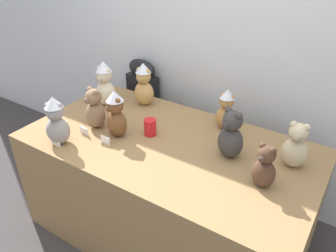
{
  "coord_description": "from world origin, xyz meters",
  "views": [
    {
      "loc": [
        0.96,
        -1.24,
        1.94
      ],
      "look_at": [
        0.0,
        0.25,
        0.89
      ],
      "focal_mm": 36.02,
      "sensor_mm": 36.0,
      "label": 1
    }
  ],
  "objects": [
    {
      "name": "wall_back",
      "position": [
        0.0,
        0.99,
        1.3
      ],
      "size": [
        7.0,
        0.08,
        2.6
      ],
      "primitive_type": "cube",
      "color": "silver",
      "rests_on": "ground_plane"
    },
    {
      "name": "display_table",
      "position": [
        0.0,
        0.25,
        0.39
      ],
      "size": [
        1.85,
        0.99,
        0.77
      ],
      "primitive_type": "cube",
      "color": "olive",
      "rests_on": "ground_plane"
    },
    {
      "name": "instrument_case",
      "position": [
        -0.66,
        0.87,
        0.51
      ],
      "size": [
        0.29,
        0.16,
        1.01
      ],
      "rotation": [
        0.0,
        0.0,
        -0.13
      ],
      "color": "black",
      "rests_on": "ground_plane"
    },
    {
      "name": "teddy_bear_cream",
      "position": [
        -0.68,
        0.44,
        0.94
      ],
      "size": [
        0.16,
        0.14,
        0.34
      ],
      "rotation": [
        0.0,
        0.0,
        0.01
      ],
      "color": "beige",
      "rests_on": "display_table"
    },
    {
      "name": "teddy_bear_charcoal",
      "position": [
        0.38,
        0.33,
        0.92
      ],
      "size": [
        0.19,
        0.18,
        0.31
      ],
      "rotation": [
        0.0,
        0.0,
        -0.35
      ],
      "color": "#383533",
      "rests_on": "display_table"
    },
    {
      "name": "teddy_bear_sand",
      "position": [
        0.72,
        0.43,
        0.9
      ],
      "size": [
        0.15,
        0.13,
        0.28
      ],
      "rotation": [
        0.0,
        0.0,
        0.07
      ],
      "color": "#CCB78E",
      "rests_on": "display_table"
    },
    {
      "name": "teddy_bear_ash",
      "position": [
        -0.57,
        -0.12,
        0.93
      ],
      "size": [
        0.19,
        0.18,
        0.32
      ],
      "rotation": [
        0.0,
        0.0,
        0.53
      ],
      "color": "gray",
      "rests_on": "display_table"
    },
    {
      "name": "teddy_bear_cocoa",
      "position": [
        0.63,
        0.18,
        0.89
      ],
      "size": [
        0.15,
        0.13,
        0.25
      ],
      "rotation": [
        0.0,
        0.0,
        -0.23
      ],
      "color": "#4C3323",
      "rests_on": "display_table"
    },
    {
      "name": "teddy_bear_mocha",
      "position": [
        -0.51,
        0.15,
        0.91
      ],
      "size": [
        0.17,
        0.15,
        0.28
      ],
      "rotation": [
        0.0,
        0.0,
        -0.23
      ],
      "color": "#7F6047",
      "rests_on": "display_table"
    },
    {
      "name": "teddy_bear_honey",
      "position": [
        -0.44,
        0.6,
        0.93
      ],
      "size": [
        0.16,
        0.14,
        0.33
      ],
      "rotation": [
        0.0,
        0.0,
        0.12
      ],
      "color": "tan",
      "rests_on": "display_table"
    },
    {
      "name": "teddy_bear_caramel",
      "position": [
        0.22,
        0.61,
        0.91
      ],
      "size": [
        0.14,
        0.13,
        0.28
      ],
      "rotation": [
        0.0,
        0.0,
        0.17
      ],
      "color": "#B27A42",
      "rests_on": "display_table"
    },
    {
      "name": "teddy_bear_chestnut",
      "position": [
        -0.32,
        0.15,
        0.93
      ],
      "size": [
        0.17,
        0.16,
        0.32
      ],
      "rotation": [
        0.0,
        0.0,
        -0.34
      ],
      "color": "brown",
      "rests_on": "display_table"
    },
    {
      "name": "party_cup_red",
      "position": [
        -0.15,
        0.27,
        0.83
      ],
      "size": [
        0.08,
        0.08,
        0.11
      ],
      "primitive_type": "cylinder",
      "color": "red",
      "rests_on": "display_table"
    },
    {
      "name": "name_card_front_left",
      "position": [
        -0.57,
        -0.15,
        0.8
      ],
      "size": [
        0.07,
        0.01,
        0.05
      ],
      "primitive_type": "cube",
      "rotation": [
        0.0,
        0.0,
        0.06
      ],
      "color": "white",
      "rests_on": "display_table"
    },
    {
      "name": "name_card_front_middle",
      "position": [
        -0.51,
        0.04,
        0.8
      ],
      "size": [
        0.07,
        0.01,
        0.05
      ],
      "primitive_type": "cube",
      "rotation": [
        0.0,
        0.0,
        -0.09
      ],
      "color": "white",
      "rests_on": "display_table"
    },
    {
      "name": "name_card_front_right",
      "position": [
        -0.32,
        0.03,
        0.8
      ],
      "size": [
        0.07,
        0.01,
        0.05
      ],
      "primitive_type": "cube",
      "rotation": [
        0.0,
        0.0,
        -0.03
      ],
      "color": "white",
      "rests_on": "display_table"
    }
  ]
}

